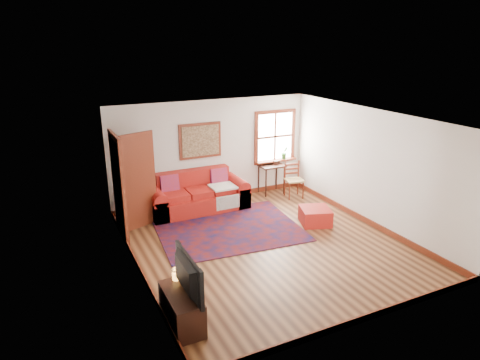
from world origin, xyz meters
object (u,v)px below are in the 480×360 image
side_table (272,170)px  media_cabinet (182,309)px  red_leather_sofa (197,197)px  ladder_back_chair (293,178)px  red_ottoman (315,216)px

side_table → media_cabinet: bearing=-132.6°
side_table → media_cabinet: 5.69m
red_leather_sofa → side_table: 2.17m
side_table → ladder_back_chair: (0.37, -0.47, -0.15)m
red_leather_sofa → red_ottoman: red_leather_sofa is taller
red_leather_sofa → red_ottoman: (2.02, -1.89, -0.12)m
red_ottoman → side_table: (0.11, 2.12, 0.46)m
media_cabinet → ladder_back_chair: bearing=41.4°
ladder_back_chair → media_cabinet: (-4.21, -3.71, -0.24)m
ladder_back_chair → red_leather_sofa: bearing=174.4°
red_ottoman → ladder_back_chair: bearing=93.2°
red_leather_sofa → media_cabinet: size_ratio=2.53×
ladder_back_chair → side_table: bearing=127.9°
red_ottoman → side_table: 2.18m
side_table → media_cabinet: side_table is taller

